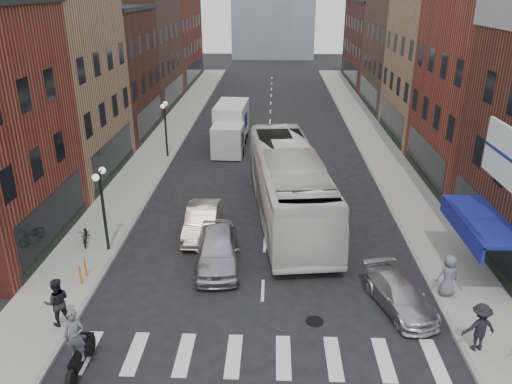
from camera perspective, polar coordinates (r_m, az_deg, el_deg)
ground at (r=20.27m, az=0.71°, el=-12.75°), size 160.00×160.00×0.00m
sidewalk_left at (r=41.23m, az=-10.46°, el=5.72°), size 3.00×74.00×0.15m
sidewalk_right at (r=41.08m, az=13.49°, el=5.40°), size 3.00×74.00×0.15m
curb_left at (r=40.96m, az=-8.39°, el=5.63°), size 0.20×74.00×0.16m
curb_right at (r=40.83m, az=11.41°, el=5.37°), size 0.20×74.00×0.16m
crosswalk_stripes at (r=17.90m, az=0.46°, el=-18.29°), size 12.00×2.20×0.01m
bldg_left_mid_a at (r=34.64m, az=-24.75°, el=11.26°), size 10.30×10.20×12.30m
bldg_left_mid_b at (r=43.86m, az=-18.91°, el=12.72°), size 10.30×10.20×10.30m
bldg_left_far_a at (r=54.03m, az=-15.05°, el=16.38°), size 10.30×12.20×13.30m
bldg_left_far_b at (r=67.60m, az=-11.55°, el=16.90°), size 10.30×16.20×11.30m
bldg_right_mid_b at (r=43.54m, az=22.30°, el=12.87°), size 10.30×10.20×11.30m
bldg_right_far_a at (r=53.88m, az=18.53°, el=15.45°), size 10.30×12.20×12.30m
bldg_right_far_b at (r=67.49m, az=15.22°, el=16.15°), size 10.30×16.20×10.30m
awning_blue at (r=22.77m, az=24.02°, el=-3.06°), size 1.80×5.00×0.78m
billboard_sign at (r=19.74m, az=26.68°, el=3.68°), size 1.52×3.00×3.70m
streetlamp_near at (r=23.66m, az=-17.22°, el=-0.37°), size 0.32×1.22×4.11m
streetlamp_far at (r=36.49m, az=-10.36°, el=8.17°), size 0.32×1.22×4.11m
bike_rack at (r=22.50m, az=-19.16°, el=-8.59°), size 0.08×0.68×0.80m
box_truck at (r=39.01m, az=-2.92°, el=7.43°), size 2.54×7.54×3.23m
motorcycle_rider at (r=17.53m, az=-19.78°, el=-16.09°), size 0.66×2.38×2.43m
transit_bus at (r=26.84m, az=3.74°, el=0.99°), size 4.74×13.81×3.77m
sedan_left_near at (r=22.51m, az=-4.48°, el=-6.48°), size 2.41×4.99×1.64m
sedan_left_far at (r=25.33m, az=-6.18°, el=-3.32°), size 1.59×4.42×1.45m
curb_car at (r=20.55m, az=16.14°, el=-11.25°), size 2.68×4.31×1.17m
parked_bicycle at (r=25.50m, az=-18.91°, el=-4.69°), size 1.02×1.71×0.85m
ped_left_solo at (r=19.86m, az=-21.76°, el=-11.60°), size 1.05×0.85×1.88m
ped_right_a at (r=18.99m, az=24.18°, el=-13.91°), size 1.23×0.75×1.78m
ped_right_c at (r=21.53m, az=21.13°, el=-8.88°), size 0.94×0.68×1.77m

